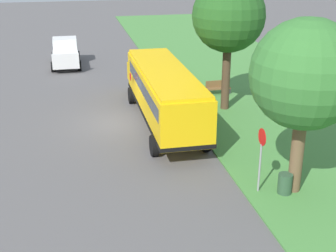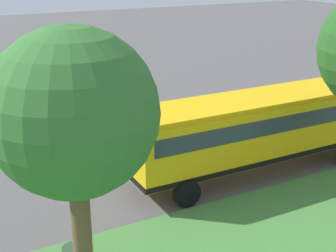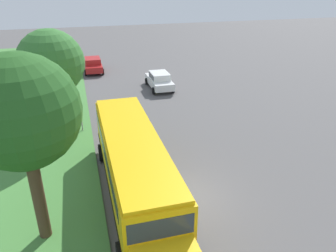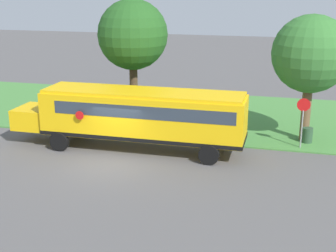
{
  "view_description": "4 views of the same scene",
  "coord_description": "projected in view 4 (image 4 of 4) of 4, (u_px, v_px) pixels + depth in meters",
  "views": [
    {
      "loc": [
        2.29,
        24.24,
        9.27
      ],
      "look_at": [
        -1.71,
        5.28,
        1.68
      ],
      "focal_mm": 50.0,
      "sensor_mm": 36.0,
      "label": 1
    },
    {
      "loc": [
        -16.28,
        12.07,
        8.25
      ],
      "look_at": [
        -0.31,
        3.6,
        1.75
      ],
      "focal_mm": 50.0,
      "sensor_mm": 36.0,
      "label": 2
    },
    {
      "loc": [
        -4.42,
        -12.2,
        9.8
      ],
      "look_at": [
        0.23,
        4.42,
        1.81
      ],
      "focal_mm": 35.0,
      "sensor_mm": 36.0,
      "label": 3
    },
    {
      "loc": [
        19.72,
        8.0,
        8.36
      ],
      "look_at": [
        -1.08,
        2.64,
        1.82
      ],
      "focal_mm": 50.0,
      "sensor_mm": 36.0,
      "label": 4
    }
  ],
  "objects": [
    {
      "name": "ground_plane",
      "position": [
        110.0,
        164.0,
        22.61
      ],
      "size": [
        120.0,
        120.0,
        0.0
      ],
      "primitive_type": "plane",
      "color": "#565454"
    },
    {
      "name": "trash_bin",
      "position": [
        307.0,
        136.0,
        25.4
      ],
      "size": [
        0.56,
        0.56,
        0.9
      ],
      "primitive_type": "cylinder",
      "color": "#2D4C33",
      "rests_on": "ground"
    },
    {
      "name": "school_bus",
      "position": [
        138.0,
        114.0,
        24.14
      ],
      "size": [
        2.85,
        12.42,
        3.16
      ],
      "color": "yellow",
      "rests_on": "ground"
    },
    {
      "name": "oak_tree_roadside_mid",
      "position": [
        312.0,
        55.0,
        24.49
      ],
      "size": [
        4.14,
        4.14,
        6.9
      ],
      "color": "brown",
      "rests_on": "ground"
    },
    {
      "name": "park_bench",
      "position": [
        94.0,
        113.0,
        29.83
      ],
      "size": [
        1.62,
        0.58,
        0.92
      ],
      "color": "brown",
      "rests_on": "ground"
    },
    {
      "name": "oak_tree_beside_bus",
      "position": [
        134.0,
        36.0,
        27.14
      ],
      "size": [
        4.11,
        4.11,
        7.59
      ],
      "color": "#4C3826",
      "rests_on": "ground"
    },
    {
      "name": "stop_sign",
      "position": [
        303.0,
        117.0,
        24.23
      ],
      "size": [
        0.08,
        0.68,
        2.74
      ],
      "color": "gray",
      "rests_on": "ground"
    },
    {
      "name": "grass_verge",
      "position": [
        163.0,
        111.0,
        31.86
      ],
      "size": [
        12.0,
        80.0,
        0.08
      ],
      "primitive_type": "cube",
      "color": "#47843D",
      "rests_on": "ground"
    }
  ]
}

